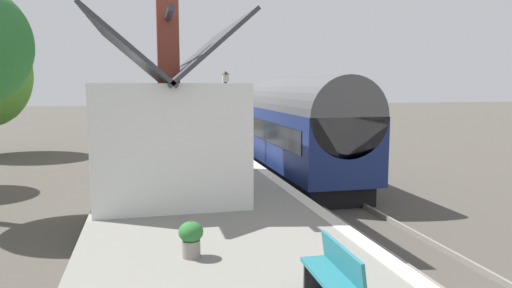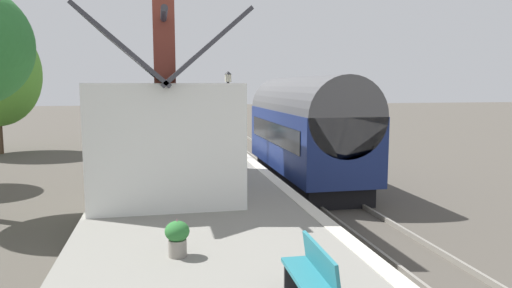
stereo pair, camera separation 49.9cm
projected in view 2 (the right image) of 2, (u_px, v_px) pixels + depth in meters
The scene contains 13 objects.
ground_plane at pixel (302, 200), 16.29m from camera, with size 160.00×160.00×0.00m, color #4C473F.
platform at pixel (192, 192), 15.46m from camera, with size 32.00×5.65×0.93m, color gray.
platform_edge_coping at pixel (269, 175), 15.93m from camera, with size 32.00×0.36×0.02m, color beige.
rail_near at pixel (346, 196), 16.61m from camera, with size 52.00×0.08×0.14m, color gray.
rail_far at pixel (307, 198), 16.32m from camera, with size 52.00×0.08×0.14m, color gray.
train at pixel (306, 130), 18.57m from camera, with size 8.77×2.73×4.32m.
station_building at pixel (166, 131), 13.97m from camera, with size 6.85×4.04×5.82m.
bench_mid_platform at pixel (312, 275), 6.40m from camera, with size 1.41×0.46×0.88m.
bench_near_building at pixel (194, 131), 26.29m from camera, with size 1.41×0.46×0.88m.
planter_corner_building at pixel (140, 142), 22.48m from camera, with size 0.36×0.36×0.65m.
planter_by_door at pixel (132, 150), 18.96m from camera, with size 0.58×0.58×0.86m.
planter_under_sign at pixel (177, 236), 8.35m from camera, with size 0.44×0.44×0.71m.
lamp_post_platform at pixel (228, 97), 19.63m from camera, with size 0.32×0.50×3.64m.
Camera 2 is at (-15.26, 4.80, 3.99)m, focal length 32.73 mm.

